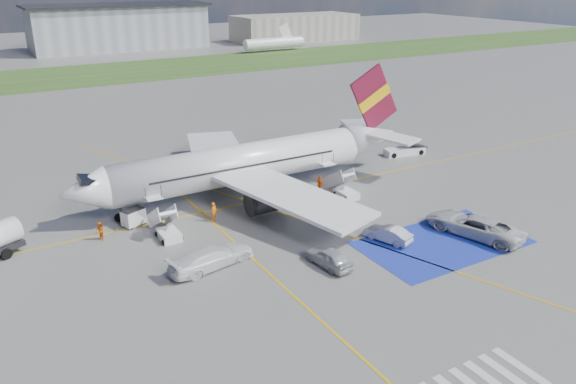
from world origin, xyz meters
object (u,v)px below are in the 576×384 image
object	(u,v)px
belt_loader	(405,151)
van_white_a	(475,222)
gpu_cart	(134,218)
car_silver_b	(388,234)
airliner	(253,162)
van_white_b	(212,254)
car_silver_a	(329,257)

from	to	relation	value
belt_loader	van_white_a	xyz separation A→B (m)	(-10.13, -20.36, 0.79)
gpu_cart	car_silver_b	bearing A→B (deg)	-59.71
airliner	van_white_b	distance (m)	15.66
gpu_cart	van_white_a	distance (m)	29.78
van_white_a	van_white_b	size ratio (longest dim) A/B	1.19
car_silver_b	van_white_a	world-z (taller)	van_white_a
car_silver_a	van_white_a	size ratio (longest dim) A/B	0.67
airliner	van_white_b	xyz separation A→B (m)	(-9.75, -12.02, -2.34)
airliner	belt_loader	distance (m)	22.32
car_silver_a	van_white_a	bearing A→B (deg)	165.74
airliner	car_silver_b	xyz separation A→B (m)	(4.72, -15.42, -2.72)
gpu_cart	belt_loader	bearing A→B (deg)	-15.34
gpu_cart	van_white_b	xyz separation A→B (m)	(3.06, -10.43, 0.32)
airliner	car_silver_a	world-z (taller)	airliner
belt_loader	van_white_b	size ratio (longest dim) A/B	1.05
van_white_a	belt_loader	bearing A→B (deg)	-132.60
gpu_cart	van_white_a	xyz separation A→B (m)	(24.70, -16.63, 0.47)
airliner	gpu_cart	bearing A→B (deg)	-172.90
car_silver_a	van_white_a	world-z (taller)	van_white_a
airliner	gpu_cart	size ratio (longest dim) A/B	16.54
airliner	van_white_b	size ratio (longest dim) A/B	6.88
airliner	van_white_a	distance (m)	21.87
gpu_cart	car_silver_b	world-z (taller)	gpu_cart
airliner	car_silver_b	distance (m)	16.36
belt_loader	van_white_b	bearing A→B (deg)	-145.51
van_white_b	airliner	bearing A→B (deg)	-49.59
van_white_a	van_white_b	distance (m)	22.51
belt_loader	car_silver_b	bearing A→B (deg)	-124.10
car_silver_b	van_white_b	xyz separation A→B (m)	(-14.47, 3.40, 0.37)
car_silver_b	car_silver_a	bearing A→B (deg)	-11.68
belt_loader	car_silver_b	distance (m)	24.65
belt_loader	airliner	bearing A→B (deg)	-163.99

